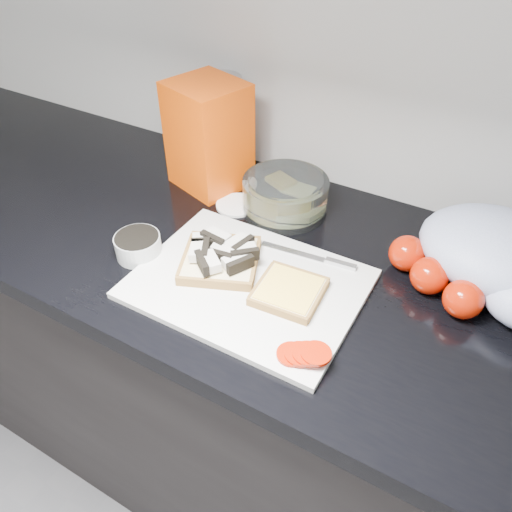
{
  "coord_description": "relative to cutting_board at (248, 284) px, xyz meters",
  "views": [
    {
      "loc": [
        0.34,
        0.53,
        1.53
      ],
      "look_at": [
        -0.0,
        1.12,
        0.95
      ],
      "focal_mm": 35.0,
      "sensor_mm": 36.0,
      "label": 1
    }
  ],
  "objects": [
    {
      "name": "bread_right",
      "position": [
        0.08,
        0.01,
        0.01
      ],
      "size": [
        0.13,
        0.13,
        0.02
      ],
      "rotation": [
        0.0,
        0.0,
        0.07
      ],
      "color": "beige",
      "rests_on": "cutting_board"
    },
    {
      "name": "cutting_board",
      "position": [
        0.0,
        0.0,
        0.0
      ],
      "size": [
        0.4,
        0.3,
        0.01
      ],
      "primitive_type": "cube",
      "color": "silver",
      "rests_on": "countertop"
    },
    {
      "name": "countertop",
      "position": [
        0.0,
        0.11,
        -0.03
      ],
      "size": [
        3.5,
        0.64,
        0.04
      ],
      "primitive_type": "cube",
      "color": "black",
      "rests_on": "base_cabinet"
    },
    {
      "name": "tomato_slices",
      "position": [
        0.16,
        -0.1,
        0.01
      ],
      "size": [
        0.09,
        0.07,
        0.02
      ],
      "rotation": [
        0.0,
        0.0,
        -0.14
      ],
      "color": "#A71803",
      "rests_on": "cutting_board"
    },
    {
      "name": "bread_bag",
      "position": [
        -0.26,
        0.27,
        0.11
      ],
      "size": [
        0.19,
        0.18,
        0.24
      ],
      "primitive_type": "cube",
      "rotation": [
        0.0,
        0.0,
        -0.3
      ],
      "color": "#DF4003",
      "rests_on": "countertop"
    },
    {
      "name": "grocery_bag",
      "position": [
        0.39,
        0.23,
        0.05
      ],
      "size": [
        0.31,
        0.28,
        0.13
      ],
      "rotation": [
        0.0,
        0.0,
        -0.09
      ],
      "color": "silver",
      "rests_on": "countertop"
    },
    {
      "name": "bread_left",
      "position": [
        -0.07,
        0.02,
        0.02
      ],
      "size": [
        0.19,
        0.19,
        0.04
      ],
      "rotation": [
        0.0,
        0.0,
        0.4
      ],
      "color": "beige",
      "rests_on": "cutting_board"
    },
    {
      "name": "whole_tomatoes",
      "position": [
        0.29,
        0.16,
        0.03
      ],
      "size": [
        0.18,
        0.14,
        0.07
      ],
      "rotation": [
        0.0,
        0.0,
        -0.12
      ],
      "color": "#A71803",
      "rests_on": "countertop"
    },
    {
      "name": "tub_lid",
      "position": [
        -0.15,
        0.21,
        -0.0
      ],
      "size": [
        0.11,
        0.11,
        0.01
      ],
      "primitive_type": "cylinder",
      "rotation": [
        0.0,
        0.0,
        0.18
      ],
      "color": "white",
      "rests_on": "countertop"
    },
    {
      "name": "base_cabinet",
      "position": [
        0.0,
        0.11,
        -0.48
      ],
      "size": [
        3.5,
        0.6,
        0.86
      ],
      "primitive_type": "cube",
      "color": "black",
      "rests_on": "ground"
    },
    {
      "name": "steel_canister",
      "position": [
        -0.27,
        0.34,
        0.11
      ],
      "size": [
        0.09,
        0.09,
        0.22
      ],
      "primitive_type": "cylinder",
      "color": "#AAAAAF",
      "rests_on": "countertop"
    },
    {
      "name": "seed_tub",
      "position": [
        -0.23,
        -0.03,
        0.02
      ],
      "size": [
        0.09,
        0.09,
        0.05
      ],
      "color": "#A9AFAF",
      "rests_on": "countertop"
    },
    {
      "name": "glass_bowl",
      "position": [
        -0.05,
        0.25,
        0.03
      ],
      "size": [
        0.18,
        0.18,
        0.08
      ],
      "rotation": [
        0.0,
        0.0,
        -0.38
      ],
      "color": "silver",
      "rests_on": "countertop"
    },
    {
      "name": "knife",
      "position": [
        0.09,
        0.12,
        0.01
      ],
      "size": [
        0.19,
        0.03,
        0.01
      ],
      "rotation": [
        0.0,
        0.0,
        0.1
      ],
      "color": "#BBBBC0",
      "rests_on": "cutting_board"
    }
  ]
}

